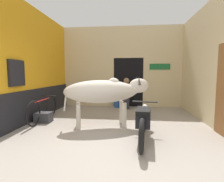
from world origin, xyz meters
The scene contains 10 objects.
ground_plane centered at (0.00, 0.00, 0.00)m, with size 30.00×30.00×0.00m, color #9E9389.
wall_left_shopfront centered at (-2.52, 2.09, 1.60)m, with size 0.25×4.20×3.30m.
wall_back_with_doorway centered at (0.11, 4.46, 1.41)m, with size 4.87×0.93×3.30m.
wall_right_with_door centered at (2.52, 2.05, 1.63)m, with size 0.22×4.20×3.30m.
cow centered at (-0.27, 1.38, 0.91)m, with size 2.28×1.13×1.32m.
motorcycle_near centered at (0.66, 0.51, 0.41)m, with size 0.58×1.90×0.73m.
bicycle centered at (-2.13, 1.65, 0.35)m, with size 0.44×1.74×0.70m.
shopkeeper_seated centered at (0.21, 3.78, 0.65)m, with size 0.36×0.34×1.21m.
plastic_stool centered at (-0.16, 3.96, 0.23)m, with size 0.38×0.38×0.43m.
crate centered at (-2.08, 1.54, 0.14)m, with size 0.44×0.32×0.28m.
Camera 1 is at (0.38, -3.09, 1.38)m, focal length 28.00 mm.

